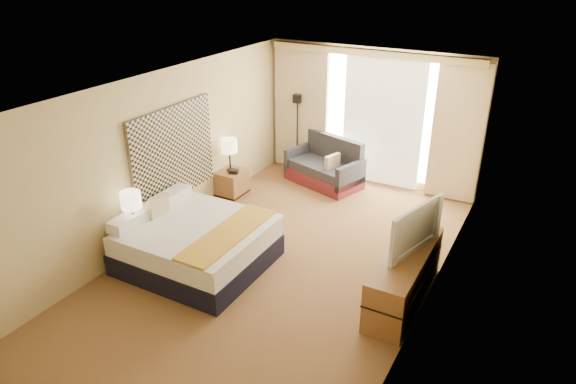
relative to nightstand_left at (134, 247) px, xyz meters
The scene contains 21 objects.
floor 2.16m from the nightstand_left, 29.31° to the left, with size 4.20×7.00×0.02m, color #552618.
ceiling 3.16m from the nightstand_left, 29.31° to the left, with size 4.20×7.00×0.02m, color silver.
wall_back 5.02m from the nightstand_left, 67.66° to the left, with size 4.20×0.02×2.60m, color tan.
wall_front 3.25m from the nightstand_left, 52.65° to the right, with size 4.20×0.02×2.60m, color tan.
wall_left 1.49m from the nightstand_left, 102.36° to the left, with size 0.02×7.00×2.60m, color tan.
wall_right 4.23m from the nightstand_left, 14.81° to the left, with size 0.02×7.00×2.60m, color tan.
headboard 1.62m from the nightstand_left, 98.64° to the left, with size 0.06×1.85×1.50m, color black.
nightstand_left is the anchor object (origin of this frame).
nightstand_right 2.50m from the nightstand_left, 90.00° to the left, with size 0.45×0.52×0.55m, color olive.
media_dresser 3.85m from the nightstand_left, 15.84° to the left, with size 0.50×1.80×0.70m, color olive.
window 5.10m from the nightstand_left, 64.87° to the left, with size 2.30×0.02×2.30m, color silver.
curtains 4.95m from the nightstand_left, 67.18° to the left, with size 4.12×0.19×2.56m.
bed 0.92m from the nightstand_left, 27.98° to the left, with size 1.92×1.76×0.93m.
loveseat 4.15m from the nightstand_left, 73.04° to the left, with size 1.63×1.18×0.91m.
floor_lamp 4.45m from the nightstand_left, 85.06° to the left, with size 0.20×0.20×1.59m.
desk_chair 4.18m from the nightstand_left, 30.06° to the left, with size 0.48×0.48×0.99m.
lamp_left 0.74m from the nightstand_left, 38.60° to the left, with size 0.29×0.29×0.60m.
lamp_right 2.62m from the nightstand_left, 90.49° to the left, with size 0.29×0.29×0.61m.
tissue_box 0.34m from the nightstand_left, 68.08° to the right, with size 0.11×0.11×0.10m, color #83A7CB.
telephone 2.47m from the nightstand_left, 87.79° to the left, with size 0.17×0.13×0.06m, color black.
television 3.91m from the nightstand_left, 18.22° to the left, with size 1.10×0.14×0.63m, color black.
Camera 1 is at (3.18, -5.57, 4.16)m, focal length 32.00 mm.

